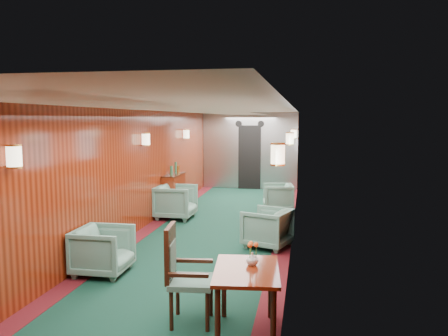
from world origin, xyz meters
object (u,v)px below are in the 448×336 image
at_px(credenza, 174,192).
at_px(armchair_right_near, 267,228).
at_px(armchair_left_near, 103,250).
at_px(armchair_right_far, 278,197).
at_px(side_chair, 182,270).
at_px(dining_table, 247,280).
at_px(armchair_left_far, 176,202).

bearing_deg(credenza, armchair_right_near, -45.76).
xyz_separation_m(armchair_left_near, armchair_right_near, (2.19, 1.74, -0.00)).
bearing_deg(credenza, armchair_right_far, 13.79).
distance_m(side_chair, armchair_left_near, 1.98).
distance_m(armchair_left_near, armchair_right_near, 2.80).
height_order(dining_table, armchair_left_far, armchair_left_far).
relative_size(armchair_left_near, armchair_right_near, 1.01).
bearing_deg(armchair_left_far, armchair_right_far, -57.79).
xyz_separation_m(armchair_right_near, armchair_right_far, (-0.01, 3.10, -0.01)).
distance_m(side_chair, armchair_right_near, 3.07).
bearing_deg(side_chair, armchair_left_near, 134.32).
bearing_deg(dining_table, armchair_right_far, 84.35).
xyz_separation_m(dining_table, armchair_right_near, (-0.05, 3.13, -0.25)).
xyz_separation_m(credenza, armchair_left_far, (0.26, -0.70, -0.09)).
xyz_separation_m(dining_table, armchair_left_near, (-2.24, 1.39, -0.24)).
distance_m(side_chair, armchair_right_far, 6.12).
relative_size(side_chair, credenza, 0.91).
relative_size(credenza, armchair_right_near, 1.60).
xyz_separation_m(armchair_left_near, armchair_left_far, (0.01, 3.54, 0.04)).
relative_size(side_chair, armchair_right_far, 1.52).
bearing_deg(armchair_left_far, armchair_left_near, -178.83).
bearing_deg(armchair_right_far, dining_table, -8.08).
bearing_deg(armchair_left_near, dining_table, -122.47).
xyz_separation_m(side_chair, armchair_right_near, (0.66, 2.99, -0.25)).
relative_size(dining_table, side_chair, 0.92).
bearing_deg(armchair_right_near, armchair_left_far, -109.84).
relative_size(side_chair, armchair_left_near, 1.44).
bearing_deg(armchair_right_near, armchair_left_near, -31.73).
xyz_separation_m(armchair_left_far, armchair_right_far, (2.17, 1.29, -0.05)).
bearing_deg(armchair_left_far, credenza, 21.66).
distance_m(armchair_left_near, armchair_right_far, 5.30).
bearing_deg(armchair_right_far, credenza, -84.86).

